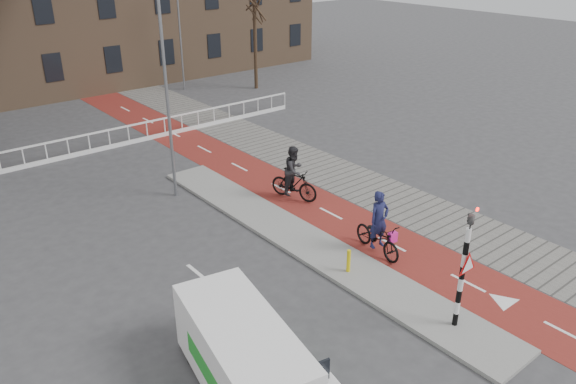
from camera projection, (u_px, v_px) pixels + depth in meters
ground at (409, 287)px, 16.70m from camera, size 120.00×120.00×0.00m
bike_lane at (252, 174)px, 24.59m from camera, size 2.50×60.00×0.01m
sidewalk at (301, 159)px, 26.20m from camera, size 3.00×60.00×0.01m
curb_island at (304, 241)px, 19.08m from camera, size 1.80×16.00×0.12m
traffic_signal at (464, 264)px, 14.10m from camera, size 0.80×0.80×3.68m
bollard at (349, 261)px, 17.09m from camera, size 0.12×0.12×0.74m
cyclist_near at (378, 233)px, 18.18m from camera, size 1.05×2.21×2.18m
cyclist_far at (294, 178)px, 21.89m from camera, size 1.20×2.14×2.19m
van at (243, 357)px, 12.48m from camera, size 2.54×4.58×1.86m
railing at (47, 157)px, 25.64m from camera, size 28.00×0.10×0.99m
tree_right at (255, 42)px, 37.07m from camera, size 0.24×0.24×6.14m
streetlight_near at (167, 96)px, 20.86m from camera, size 0.12×0.12×8.13m
streetlight_right at (180, 34)px, 36.47m from camera, size 0.12×0.12×7.34m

